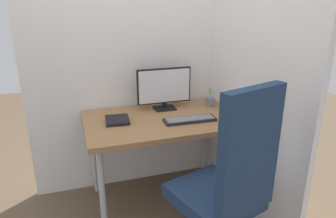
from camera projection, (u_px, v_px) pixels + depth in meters
The scene contains 10 objects.
ground_plane at pixel (162, 198), 2.70m from camera, with size 8.00×8.00×0.00m, color brown.
wall_back at pixel (147, 31), 2.61m from camera, with size 2.08×0.04×2.80m, color white.
wall_side_right at pixel (247, 34), 2.32m from camera, with size 0.04×1.63×2.80m, color white.
desk at pixel (162, 126), 2.48m from camera, with size 1.21×0.76×0.75m.
office_chair at pixel (228, 181), 1.87m from camera, with size 0.60×0.66×1.22m.
monitor at pixel (164, 88), 2.62m from camera, with size 0.47×0.14×0.35m.
keyboard at pixel (190, 120), 2.39m from camera, with size 0.41×0.15×0.02m.
mouse at pixel (229, 114), 2.50m from camera, with size 0.06×0.09×0.04m, color slate.
pen_holder at pixel (210, 101), 2.73m from camera, with size 0.09×0.09×0.17m.
notebook at pixel (117, 120), 2.38m from camera, with size 0.18×0.21×0.02m, color black.
Camera 1 is at (-0.67, -2.19, 1.63)m, focal length 32.98 mm.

